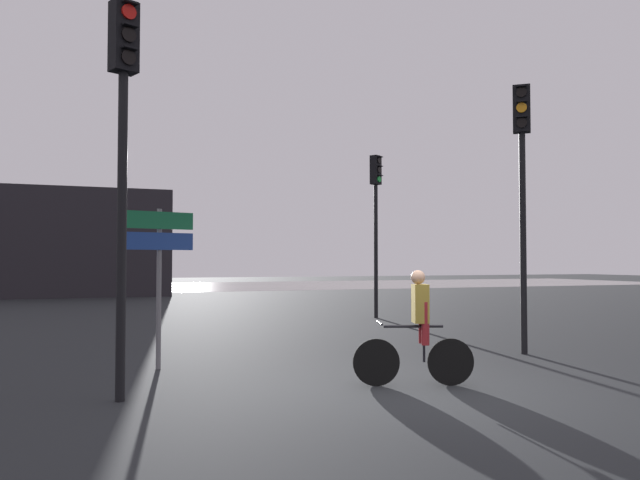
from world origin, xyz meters
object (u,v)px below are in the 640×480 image
(distant_building, at_px, (7,243))
(direction_sign_post, at_px, (160,258))
(traffic_light_near_right, at_px, (522,169))
(traffic_light_near_left, at_px, (123,125))
(traffic_light_far_right, at_px, (376,206))
(cyclist, at_px, (418,327))

(distant_building, relative_size, direction_sign_post, 5.88)
(distant_building, height_order, direction_sign_post, distant_building)
(traffic_light_near_right, relative_size, traffic_light_near_left, 1.01)
(traffic_light_far_right, bearing_deg, traffic_light_near_left, 16.83)
(direction_sign_post, relative_size, cyclist, 1.59)
(direction_sign_post, bearing_deg, traffic_light_far_right, -148.87)
(traffic_light_near_left, bearing_deg, traffic_light_near_right, 168.74)
(traffic_light_far_right, distance_m, cyclist, 10.79)
(traffic_light_far_right, relative_size, cyclist, 3.07)
(traffic_light_near_right, bearing_deg, cyclist, 68.86)
(traffic_light_far_right, bearing_deg, direction_sign_post, 11.69)
(cyclist, bearing_deg, direction_sign_post, 69.22)
(traffic_light_near_left, relative_size, direction_sign_post, 1.94)
(distant_building, height_order, traffic_light_far_right, distant_building)
(distant_building, relative_size, traffic_light_far_right, 3.04)
(distant_building, distance_m, traffic_light_near_right, 26.51)
(distant_building, bearing_deg, cyclist, -72.50)
(traffic_light_near_right, relative_size, direction_sign_post, 1.96)
(traffic_light_near_right, height_order, traffic_light_far_right, traffic_light_near_right)
(traffic_light_near_left, xyz_separation_m, cyclist, (3.96, -0.42, -2.65))
(distant_building, height_order, traffic_light_near_right, distant_building)
(traffic_light_near_right, height_order, cyclist, traffic_light_near_right)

